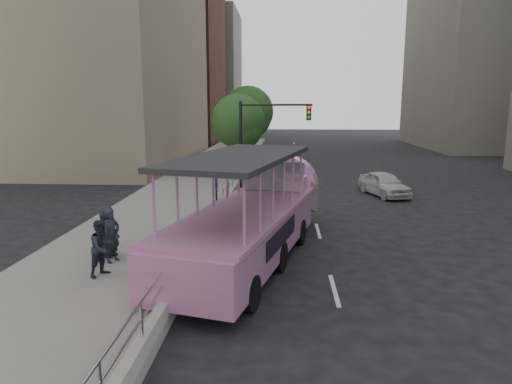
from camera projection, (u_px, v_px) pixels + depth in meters
The scene contains 15 objects.
ground at pixel (296, 264), 14.56m from camera, with size 160.00×160.00×0.00m, color black.
sidewalk at pixel (184, 196), 24.67m from camera, with size 5.50×80.00×0.30m, color gray.
kerb_wall at pixel (209, 231), 16.61m from camera, with size 0.24×30.00×0.36m, color #9C9B97.
guardrail at pixel (209, 214), 16.49m from camera, with size 0.07×22.00×0.71m.
duck_boat at pixel (255, 217), 15.23m from camera, with size 5.08×11.02×3.56m.
car at pixel (384, 184), 25.43m from camera, with size 1.57×3.89×1.33m, color silver.
pedestrian_near at pixel (112, 235), 13.80m from camera, with size 0.60×0.40×1.65m, color #212531.
pedestrian_mid at pixel (102, 248), 12.70m from camera, with size 0.78×0.61×1.61m, color #212531.
pedestrian_far at pixel (107, 231), 14.29m from camera, with size 0.80×0.52×1.64m, color #212531.
parking_sign at pixel (216, 193), 17.56m from camera, with size 0.17×0.57×2.61m.
traffic_signal at pixel (261, 131), 26.25m from camera, with size 4.20×0.32×5.20m.
street_tree_near at pixel (239, 123), 29.64m from camera, with size 3.52×3.52×5.72m.
street_tree_far at pixel (249, 114), 35.42m from camera, with size 3.97×3.97×6.45m.
midrise_brick at pixel (151, 43), 60.18m from camera, with size 18.00×16.00×26.00m, color brown.
midrise_stone_b at pixel (191, 74), 76.31m from camera, with size 16.00×14.00×20.00m, color gray.
Camera 1 is at (-0.47, -13.91, 5.04)m, focal length 32.00 mm.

